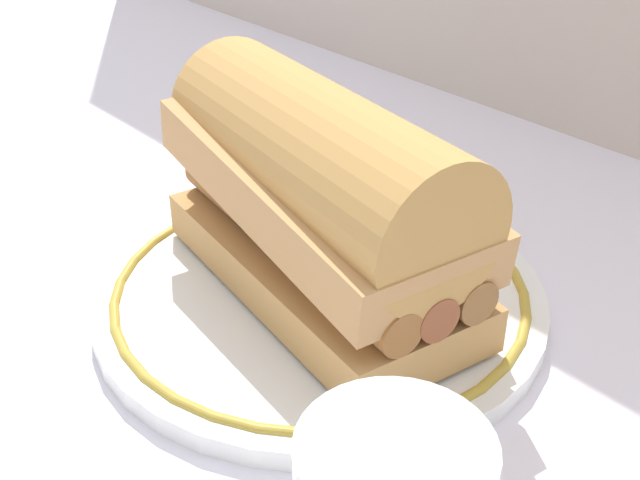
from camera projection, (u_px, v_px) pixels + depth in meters
The scene contains 4 objects.
ground_plane at pixel (278, 310), 0.48m from camera, with size 1.50×1.50×0.00m, color white.
plate at pixel (320, 295), 0.48m from camera, with size 0.26×0.26×0.01m.
sausage_sandwich at pixel (320, 195), 0.44m from camera, with size 0.22×0.12×0.12m.
butter_knife at pixel (377, 150), 0.65m from camera, with size 0.14×0.04×0.01m.
Camera 1 is at (0.30, -0.24, 0.28)m, focal length 46.24 mm.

